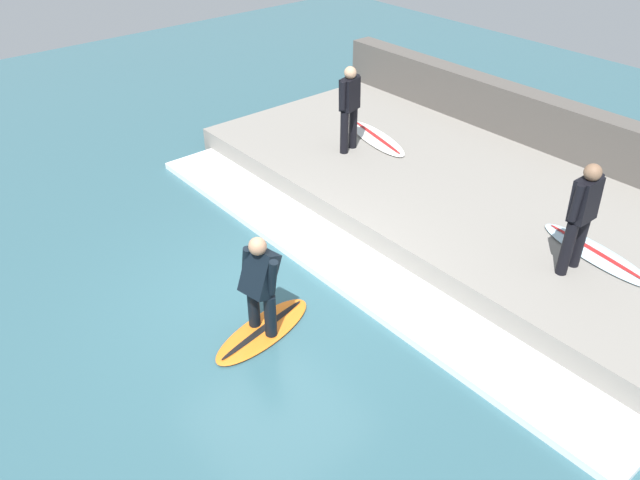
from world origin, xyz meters
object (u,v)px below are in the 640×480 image
surfboard_waiting_near (377,138)px  surfer_waiting_far (582,213)px  surfboard_waiting_far (596,254)px  surfer_riding (260,281)px  surfer_waiting_near (349,104)px  surfboard_riding (263,330)px

surfboard_waiting_near → surfer_waiting_far: 5.01m
surfer_waiting_far → surfboard_waiting_far: bearing=-9.0°
surfer_waiting_far → surfer_riding: bearing=150.7°
surfer_riding → surfer_waiting_far: surfer_waiting_far is taller
surfer_riding → surfer_waiting_far: 4.35m
surfer_riding → surfer_waiting_near: (4.01, 2.73, 0.52)m
surfboard_waiting_near → surfer_riding: bearing=-150.3°
surfer_waiting_near → surfer_waiting_far: bearing=-92.8°
surfer_riding → surfboard_riding: bearing=0.0°
surfer_riding → surfboard_waiting_far: size_ratio=0.75×
surfer_waiting_near → surfboard_waiting_far: size_ratio=0.84×
surfer_riding → surfboard_waiting_far: (4.38, -2.21, -0.37)m
surfer_waiting_near → surfer_waiting_far: (-0.24, -4.85, 0.01)m
surfer_riding → surfboard_waiting_near: 5.48m
surfboard_riding → surfer_waiting_near: (4.01, 2.73, 1.35)m
surfer_waiting_near → surfboard_waiting_near: bearing=-1.4°
surfer_riding → surfboard_waiting_near: bearing=29.7°
surfer_waiting_near → surfboard_waiting_far: surfer_waiting_near is taller
surfboard_waiting_near → surfboard_riding: bearing=-150.3°
surfboard_riding → surfer_riding: size_ratio=1.19×
surfer_waiting_near → surfer_waiting_far: surfer_waiting_far is taller
surfboard_riding → surfer_riding: 0.83m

